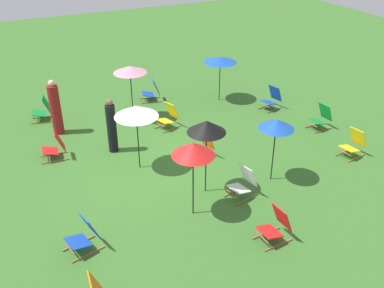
% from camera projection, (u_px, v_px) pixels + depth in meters
% --- Properties ---
extents(ground_plane, '(40.00, 40.00, 0.00)m').
position_uv_depth(ground_plane, '(153.00, 169.00, 12.20)').
color(ground_plane, '#386B28').
extents(deckchair_1, '(0.63, 0.84, 0.83)m').
position_uv_depth(deckchair_1, '(243.00, 183.00, 10.93)').
color(deckchair_1, olive).
rests_on(deckchair_1, ground).
extents(deckchair_2, '(0.53, 0.79, 0.83)m').
position_uv_depth(deckchair_2, '(321.00, 118.00, 14.22)').
color(deckchair_2, olive).
rests_on(deckchair_2, ground).
extents(deckchair_3, '(0.64, 0.85, 0.83)m').
position_uv_depth(deckchair_3, '(84.00, 235.00, 9.22)').
color(deckchair_3, olive).
rests_on(deckchair_3, ground).
extents(deckchair_5, '(0.63, 0.84, 0.83)m').
position_uv_depth(deckchair_5, '(43.00, 110.00, 14.73)').
color(deckchair_5, olive).
rests_on(deckchair_5, ground).
extents(deckchair_6, '(0.68, 0.87, 0.83)m').
position_uv_depth(deckchair_6, '(169.00, 117.00, 14.28)').
color(deckchair_6, olive).
rests_on(deckchair_6, ground).
extents(deckchair_7, '(0.63, 0.85, 0.83)m').
position_uv_depth(deckchair_7, '(272.00, 99.00, 15.59)').
color(deckchair_7, olive).
rests_on(deckchair_7, ground).
extents(deckchair_8, '(0.64, 0.85, 0.83)m').
position_uv_depth(deckchair_8, '(152.00, 91.00, 16.19)').
color(deckchair_8, olive).
rests_on(deckchair_8, ground).
extents(deckchair_9, '(0.53, 0.79, 0.83)m').
position_uv_depth(deckchair_9, '(276.00, 226.00, 9.49)').
color(deckchair_9, olive).
rests_on(deckchair_9, ground).
extents(deckchair_10, '(0.59, 0.83, 0.83)m').
position_uv_depth(deckchair_10, '(353.00, 144.00, 12.68)').
color(deckchair_10, olive).
rests_on(deckchair_10, ground).
extents(deckchair_11, '(0.54, 0.80, 0.83)m').
position_uv_depth(deckchair_11, '(55.00, 147.00, 12.53)').
color(deckchair_11, olive).
rests_on(deckchair_11, ground).
extents(deckchair_12, '(0.67, 0.86, 0.83)m').
position_uv_depth(deckchair_12, '(202.00, 146.00, 12.55)').
color(deckchair_12, olive).
rests_on(deckchair_12, ground).
extents(umbrella_0, '(0.98, 0.98, 1.92)m').
position_uv_depth(umbrella_0, '(193.00, 149.00, 9.61)').
color(umbrella_0, black).
rests_on(umbrella_0, ground).
extents(umbrella_1, '(1.17, 1.17, 1.88)m').
position_uv_depth(umbrella_1, '(136.00, 111.00, 11.43)').
color(umbrella_1, black).
rests_on(umbrella_1, ground).
extents(umbrella_2, '(1.09, 1.09, 1.89)m').
position_uv_depth(umbrella_2, '(130.00, 70.00, 14.09)').
color(umbrella_2, black).
rests_on(umbrella_2, ground).
extents(umbrella_3, '(1.19, 1.19, 1.66)m').
position_uv_depth(umbrella_3, '(220.00, 60.00, 15.67)').
color(umbrella_3, black).
rests_on(umbrella_3, ground).
extents(umbrella_4, '(0.92, 0.92, 1.77)m').
position_uv_depth(umbrella_4, '(276.00, 124.00, 10.95)').
color(umbrella_4, black).
rests_on(umbrella_4, ground).
extents(umbrella_5, '(0.95, 0.95, 2.01)m').
position_uv_depth(umbrella_5, '(206.00, 127.00, 10.38)').
color(umbrella_5, black).
rests_on(umbrella_5, ground).
extents(person_0, '(0.42, 0.42, 1.80)m').
position_uv_depth(person_0, '(56.00, 109.00, 13.69)').
color(person_0, maroon).
rests_on(person_0, ground).
extents(person_1, '(0.38, 0.38, 1.67)m').
position_uv_depth(person_1, '(112.00, 127.00, 12.70)').
color(person_1, black).
rests_on(person_1, ground).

